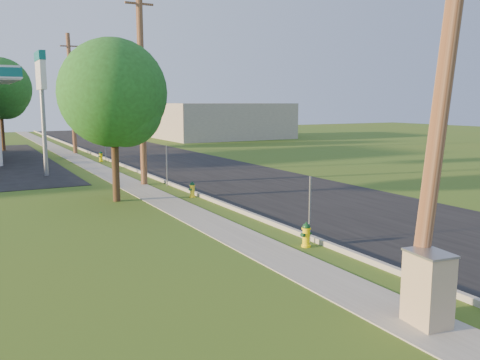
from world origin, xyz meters
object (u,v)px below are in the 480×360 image
at_px(utility_pole_near, 446,65).
at_px(utility_cabinet, 428,289).
at_px(hydrant_near, 306,235).
at_px(hydrant_mid, 192,189).
at_px(hydrant_far, 101,156).
at_px(tree_verge, 116,97).
at_px(tree_lot, 1,91).
at_px(utility_pole_far, 72,94).
at_px(price_pylon, 41,78).
at_px(utility_pole_mid, 142,85).

distance_m(utility_pole_near, utility_cabinet, 4.15).
distance_m(hydrant_near, hydrant_mid, 8.70).
relative_size(utility_pole_near, hydrant_far, 13.02).
distance_m(hydrant_mid, hydrant_far, 15.56).
height_order(tree_verge, hydrant_mid, tree_verge).
bearing_deg(tree_lot, utility_pole_near, -83.39).
distance_m(utility_pole_far, price_pylon, 13.11).
bearing_deg(hydrant_mid, utility_pole_near, -93.20).
bearing_deg(utility_pole_near, hydrant_far, 88.99).
bearing_deg(tree_verge, hydrant_near, -73.01).
relative_size(utility_pole_far, tree_verge, 1.42).
xyz_separation_m(utility_pole_mid, hydrant_near, (0.56, -13.05, -4.60)).
relative_size(utility_pole_far, price_pylon, 1.39).
distance_m(tree_lot, utility_cabinet, 42.04).
relative_size(utility_pole_mid, hydrant_mid, 14.03).
bearing_deg(tree_verge, price_pylon, 99.89).
bearing_deg(utility_pole_mid, utility_cabinet, -91.76).
xyz_separation_m(utility_pole_near, utility_cabinet, (-0.56, -0.36, -4.09)).
bearing_deg(tree_lot, utility_pole_mid, -78.39).
bearing_deg(utility_pole_near, utility_pole_far, 90.00).
height_order(utility_pole_near, tree_verge, utility_pole_near).
bearing_deg(hydrant_mid, hydrant_far, 90.93).
bearing_deg(hydrant_near, utility_cabinet, -101.90).
bearing_deg(hydrant_near, tree_verge, 106.99).
height_order(utility_pole_mid, tree_lot, utility_pole_mid).
xyz_separation_m(price_pylon, hydrant_far, (4.41, 5.71, -5.08)).
relative_size(utility_pole_mid, utility_cabinet, 6.91).
distance_m(utility_pole_mid, price_pylon, 6.76).
relative_size(hydrant_mid, utility_cabinet, 0.49).
bearing_deg(tree_lot, price_pylon, -87.17).
distance_m(tree_lot, hydrant_far, 13.96).
bearing_deg(hydrant_mid, price_pylon, 115.34).
distance_m(utility_pole_near, utility_pole_far, 36.00).
xyz_separation_m(utility_pole_near, utility_pole_far, (-0.00, 36.00, 0.00)).
bearing_deg(utility_cabinet, hydrant_near, 78.10).
bearing_deg(hydrant_far, hydrant_near, -89.89).
distance_m(tree_verge, hydrant_mid, 5.06).
bearing_deg(utility_pole_far, utility_pole_near, -90.00).
relative_size(price_pylon, hydrant_near, 9.39).
height_order(hydrant_near, utility_cabinet, utility_cabinet).
xyz_separation_m(tree_verge, hydrant_mid, (3.06, -0.62, -3.98)).
bearing_deg(utility_pole_far, utility_pole_mid, -90.00).
height_order(tree_verge, hydrant_far, tree_verge).
height_order(utility_pole_near, utility_pole_mid, utility_pole_mid).
bearing_deg(utility_pole_far, price_pylon, -107.33).
xyz_separation_m(tree_lot, utility_cabinet, (4.21, -41.60, -4.36)).
relative_size(price_pylon, tree_lot, 0.87).
bearing_deg(utility_cabinet, utility_pole_near, 32.91).
bearing_deg(hydrant_near, price_pylon, 103.51).
bearing_deg(utility_cabinet, price_pylon, 97.96).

